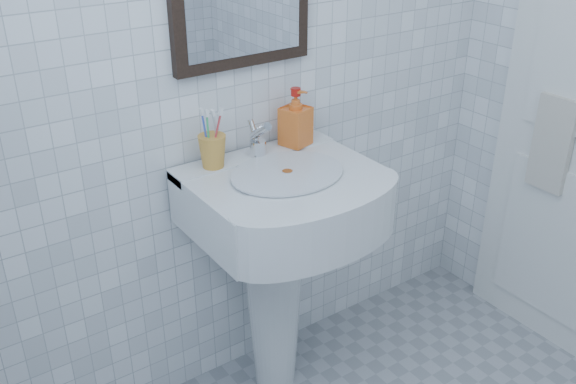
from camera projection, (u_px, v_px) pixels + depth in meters
wall_back at (251, 60)px, 2.16m from camera, size 2.20×0.02×2.50m
washbasin at (277, 246)px, 2.26m from camera, size 0.62×0.45×0.95m
faucet at (258, 141)px, 2.18m from camera, size 0.06×0.12×0.14m
toothbrush_cup at (213, 151)px, 2.10m from camera, size 0.10×0.10×0.11m
soap_dispenser at (296, 117)px, 2.25m from camera, size 0.12×0.12×0.21m
towel_ring at (564, 99)px, 2.41m from camera, size 0.01×0.18×0.18m
hand_towel at (552, 144)px, 2.48m from camera, size 0.03×0.16×0.38m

